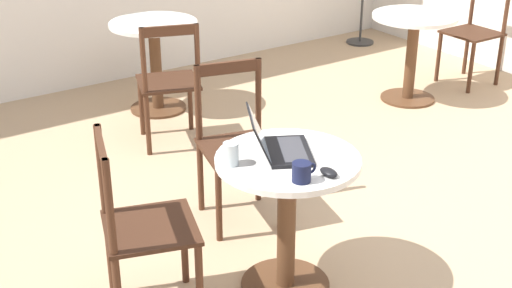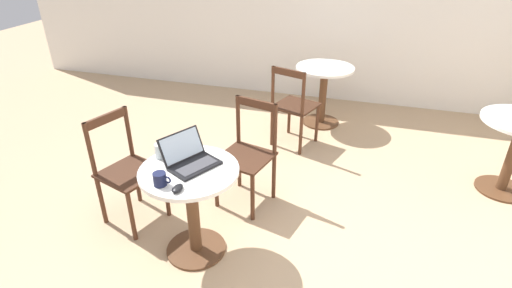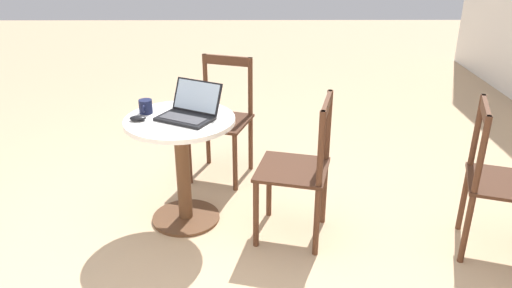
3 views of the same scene
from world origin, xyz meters
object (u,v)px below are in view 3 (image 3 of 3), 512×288
(laptop, at_px, (189,111))
(drinking_glass, at_px, (197,97))
(cafe_table_near, at_px, (182,150))
(chair_far_front, at_px, (498,182))
(chair_near_back, at_px, (300,170))
(mug, at_px, (146,107))
(chair_near_left, at_px, (222,119))
(mouse, at_px, (138,118))

(laptop, bearing_deg, drinking_glass, 173.71)
(cafe_table_near, relative_size, drinking_glass, 6.77)
(cafe_table_near, bearing_deg, chair_far_front, 79.47)
(chair_near_back, bearing_deg, mug, -106.04)
(laptop, bearing_deg, chair_near_back, 73.92)
(chair_far_front, bearing_deg, laptop, -101.17)
(cafe_table_near, height_order, chair_near_left, chair_near_left)
(drinking_glass, bearing_deg, chair_far_front, 71.19)
(chair_near_left, xyz_separation_m, chair_far_front, (1.02, 1.65, 0.00))
(chair_near_left, relative_size, mouse, 9.18)
(chair_far_front, relative_size, laptop, 2.15)
(cafe_table_near, relative_size, laptop, 1.70)
(mug, bearing_deg, chair_far_front, 78.18)
(cafe_table_near, height_order, mug, mug)
(cafe_table_near, bearing_deg, mug, -112.03)
(chair_near_left, bearing_deg, drinking_glass, -17.58)
(chair_far_front, distance_m, laptop, 1.87)
(chair_near_back, relative_size, chair_near_left, 1.00)
(chair_near_back, relative_size, chair_far_front, 1.00)
(chair_near_left, bearing_deg, laptop, -13.43)
(drinking_glass, bearing_deg, mouse, -48.11)
(cafe_table_near, distance_m, laptop, 0.27)
(drinking_glass, bearing_deg, chair_near_left, 162.42)
(chair_far_front, distance_m, mouse, 2.16)
(chair_near_back, xyz_separation_m, mug, (-0.28, -0.96, 0.31))
(chair_near_back, xyz_separation_m, laptop, (-0.19, -0.68, 0.31))
(chair_near_back, xyz_separation_m, chair_near_left, (-0.86, -0.52, 0.00))
(mug, xyz_separation_m, drinking_glass, (-0.17, 0.31, 0.01))
(cafe_table_near, xyz_separation_m, drinking_glass, (-0.26, 0.09, 0.27))
(chair_near_back, xyz_separation_m, mouse, (-0.14, -0.98, 0.28))
(laptop, distance_m, mouse, 0.31)
(chair_near_back, height_order, chair_far_front, same)
(cafe_table_near, height_order, laptop, laptop)
(chair_near_left, xyz_separation_m, laptop, (0.66, -0.16, 0.31))
(chair_near_left, relative_size, mug, 7.54)
(cafe_table_near, bearing_deg, mouse, -80.75)
(chair_near_back, bearing_deg, chair_far_front, 81.85)
(cafe_table_near, xyz_separation_m, mug, (-0.09, -0.22, 0.26))
(cafe_table_near, xyz_separation_m, chair_near_back, (0.19, 0.73, -0.05))
(cafe_table_near, relative_size, mug, 5.97)
(drinking_glass, bearing_deg, mug, -61.39)
(chair_near_left, xyz_separation_m, mug, (0.58, -0.44, 0.31))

